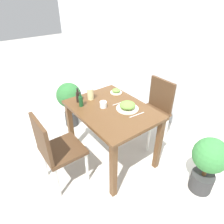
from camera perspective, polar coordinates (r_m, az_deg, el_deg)
name	(u,v)px	position (r m, az deg, el deg)	size (l,w,h in m)	color
ground_plane	(112,156)	(2.77, 0.00, -12.52)	(16.00, 16.00, 0.00)	beige
wall_back	(189,44)	(2.99, 21.06, 17.73)	(8.00, 0.05, 2.60)	silver
dining_table	(112,117)	(2.36, 0.00, -1.42)	(1.04, 0.77, 0.76)	brown
chair_near	(55,148)	(2.21, -15.96, -9.86)	(0.42, 0.42, 0.91)	#4C331E
chair_far	(154,108)	(2.85, 12.02, 1.21)	(0.42, 0.42, 0.91)	#4C331E
food_plate	(127,106)	(2.27, 4.43, 1.73)	(0.26, 0.26, 0.09)	beige
side_plate	(116,91)	(2.63, 1.18, 5.97)	(0.15, 0.15, 0.06)	beige
drink_cup	(103,105)	(2.30, -2.52, 2.15)	(0.08, 0.08, 0.07)	white
juice_glass	(90,94)	(2.47, -6.19, 5.19)	(0.08, 0.08, 0.14)	beige
sauce_bottle	(78,96)	(2.43, -9.68, 4.41)	(0.05, 0.05, 0.18)	black
condiment_bottle	(81,101)	(2.33, -8.90, 3.22)	(0.05, 0.05, 0.18)	#194C23
fork_utensil	(119,103)	(2.39, 1.92, 2.51)	(0.02, 0.17, 0.00)	silver
spoon_utensil	(137,115)	(2.19, 7.09, -0.80)	(0.03, 0.20, 0.00)	silver
potted_plant_left	(69,99)	(3.16, -12.09, 3.65)	(0.38, 0.38, 0.73)	#333333
potted_plant_right	(208,162)	(2.34, 25.84, -12.61)	(0.36, 0.36, 0.69)	#333333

